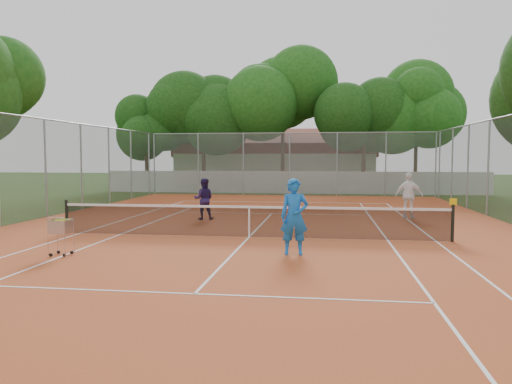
# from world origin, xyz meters

# --- Properties ---
(ground) EXTENTS (120.00, 120.00, 0.00)m
(ground) POSITION_xyz_m (0.00, 0.00, 0.00)
(ground) COLOR #19360E
(ground) RESTS_ON ground
(court_pad) EXTENTS (18.00, 34.00, 0.02)m
(court_pad) POSITION_xyz_m (0.00, 0.00, 0.01)
(court_pad) COLOR #B04B22
(court_pad) RESTS_ON ground
(court_lines) EXTENTS (10.98, 23.78, 0.01)m
(court_lines) POSITION_xyz_m (0.00, 0.00, 0.02)
(court_lines) COLOR white
(court_lines) RESTS_ON court_pad
(tennis_net) EXTENTS (11.88, 0.10, 0.98)m
(tennis_net) POSITION_xyz_m (0.00, 0.00, 0.51)
(tennis_net) COLOR black
(tennis_net) RESTS_ON court_pad
(perimeter_fence) EXTENTS (18.00, 34.00, 4.00)m
(perimeter_fence) POSITION_xyz_m (0.00, 0.00, 2.00)
(perimeter_fence) COLOR slate
(perimeter_fence) RESTS_ON ground
(boundary_wall) EXTENTS (26.00, 0.30, 1.50)m
(boundary_wall) POSITION_xyz_m (0.00, 19.00, 0.75)
(boundary_wall) COLOR silver
(boundary_wall) RESTS_ON ground
(clubhouse) EXTENTS (16.40, 9.00, 4.40)m
(clubhouse) POSITION_xyz_m (-2.00, 29.00, 2.20)
(clubhouse) COLOR beige
(clubhouse) RESTS_ON ground
(tropical_trees) EXTENTS (29.00, 19.00, 10.00)m
(tropical_trees) POSITION_xyz_m (0.00, 22.00, 5.00)
(tropical_trees) COLOR #10350D
(tropical_trees) RESTS_ON ground
(player_near) EXTENTS (0.74, 0.53, 1.91)m
(player_near) POSITION_xyz_m (1.53, -2.50, 0.97)
(player_near) COLOR blue
(player_near) RESTS_ON court_pad
(player_far_left) EXTENTS (0.87, 0.73, 1.61)m
(player_far_left) POSITION_xyz_m (-2.43, 4.07, 0.83)
(player_far_left) COLOR #221745
(player_far_left) RESTS_ON court_pad
(player_far_right) EXTENTS (1.16, 0.79, 1.83)m
(player_far_right) POSITION_xyz_m (5.60, 5.54, 0.94)
(player_far_right) COLOR white
(player_far_right) RESTS_ON court_pad
(ball_hopper) EXTENTS (0.59, 0.59, 0.99)m
(ball_hopper) POSITION_xyz_m (-4.17, -3.48, 0.51)
(ball_hopper) COLOR silver
(ball_hopper) RESTS_ON court_pad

